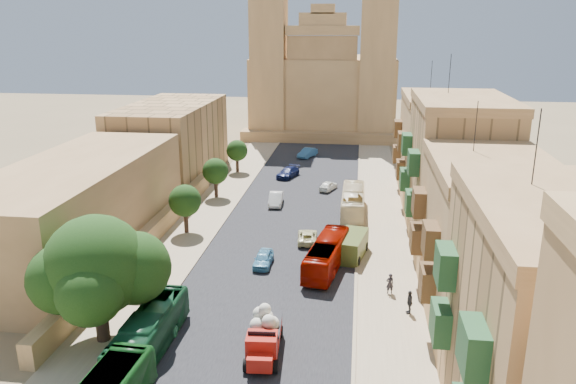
% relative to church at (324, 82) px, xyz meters
% --- Properties ---
extents(road_surface, '(14.00, 140.00, 0.01)m').
position_rel_church_xyz_m(road_surface, '(0.00, -48.61, -9.51)').
color(road_surface, black).
rests_on(road_surface, ground).
extents(sidewalk_east, '(5.00, 140.00, 0.01)m').
position_rel_church_xyz_m(sidewalk_east, '(9.50, -48.61, -9.51)').
color(sidewalk_east, tan).
rests_on(sidewalk_east, ground).
extents(sidewalk_west, '(5.00, 140.00, 0.01)m').
position_rel_church_xyz_m(sidewalk_west, '(-9.50, -48.61, -9.51)').
color(sidewalk_west, tan).
rests_on(sidewalk_west, ground).
extents(kerb_east, '(0.25, 140.00, 0.12)m').
position_rel_church_xyz_m(kerb_east, '(7.00, -48.61, -9.46)').
color(kerb_east, tan).
rests_on(kerb_east, ground).
extents(kerb_west, '(0.25, 140.00, 0.12)m').
position_rel_church_xyz_m(kerb_west, '(-7.00, -48.61, -9.46)').
color(kerb_west, tan).
rests_on(kerb_west, ground).
extents(townhouse_a, '(9.00, 14.00, 16.40)m').
position_rel_church_xyz_m(townhouse_a, '(15.95, -81.61, -3.11)').
color(townhouse_a, tan).
rests_on(townhouse_a, ground).
extents(townhouse_b, '(9.00, 14.00, 14.90)m').
position_rel_church_xyz_m(townhouse_b, '(15.95, -67.61, -3.86)').
color(townhouse_b, '#AE824E').
rests_on(townhouse_b, ground).
extents(townhouse_c, '(9.00, 14.00, 17.40)m').
position_rel_church_xyz_m(townhouse_c, '(15.95, -53.61, -2.61)').
color(townhouse_c, tan).
rests_on(townhouse_c, ground).
extents(townhouse_d, '(9.00, 14.00, 15.90)m').
position_rel_church_xyz_m(townhouse_d, '(15.95, -39.61, -3.36)').
color(townhouse_d, '#AE824E').
rests_on(townhouse_d, ground).
extents(west_wall, '(1.00, 40.00, 1.80)m').
position_rel_church_xyz_m(west_wall, '(-12.50, -58.61, -8.62)').
color(west_wall, '#AE824E').
rests_on(west_wall, ground).
extents(west_building_low, '(10.00, 28.00, 8.40)m').
position_rel_church_xyz_m(west_building_low, '(-18.00, -60.61, -5.32)').
color(west_building_low, '#9A7143').
rests_on(west_building_low, ground).
extents(west_building_mid, '(10.00, 22.00, 10.00)m').
position_rel_church_xyz_m(west_building_mid, '(-18.00, -34.61, -4.52)').
color(west_building_mid, tan).
rests_on(west_building_mid, ground).
extents(church, '(28.00, 22.50, 36.30)m').
position_rel_church_xyz_m(church, '(0.00, 0.00, 0.00)').
color(church, '#AE824E').
rests_on(church, ground).
extents(ficus_tree, '(8.63, 7.94, 8.63)m').
position_rel_church_xyz_m(ficus_tree, '(-9.42, -74.61, -4.42)').
color(ficus_tree, '#332319').
rests_on(ficus_tree, ground).
extents(street_tree_a, '(2.74, 2.74, 4.22)m').
position_rel_church_xyz_m(street_tree_a, '(-10.00, -66.61, -6.70)').
color(street_tree_a, '#332319').
rests_on(street_tree_a, ground).
extents(street_tree_b, '(3.20, 3.20, 4.93)m').
position_rel_church_xyz_m(street_tree_b, '(-10.00, -54.61, -6.22)').
color(street_tree_b, '#332319').
rests_on(street_tree_b, ground).
extents(street_tree_c, '(3.11, 3.11, 4.78)m').
position_rel_church_xyz_m(street_tree_c, '(-10.00, -42.61, -6.32)').
color(street_tree_c, '#332319').
rests_on(street_tree_c, ground).
extents(street_tree_d, '(2.96, 2.96, 4.55)m').
position_rel_church_xyz_m(street_tree_d, '(-10.00, -30.61, -6.48)').
color(street_tree_d, '#332319').
rests_on(street_tree_d, ground).
extents(red_truck, '(2.41, 5.40, 3.08)m').
position_rel_church_xyz_m(red_truck, '(1.32, -74.88, -8.16)').
color(red_truck, '#AF170D').
rests_on(red_truck, ground).
extents(olive_pickup, '(3.08, 5.25, 2.03)m').
position_rel_church_xyz_m(olive_pickup, '(6.50, -58.61, -8.52)').
color(olive_pickup, '#44511E').
rests_on(olive_pickup, ground).
extents(bus_green_north, '(2.40, 9.69, 2.69)m').
position_rel_church_xyz_m(bus_green_north, '(-5.96, -75.59, -8.17)').
color(bus_green_north, '#164E2B').
rests_on(bus_green_north, ground).
extents(bus_red_east, '(3.63, 9.56, 2.60)m').
position_rel_church_xyz_m(bus_red_east, '(4.46, -61.48, -8.21)').
color(bus_red_east, '#9A0D00').
rests_on(bus_red_east, ground).
extents(bus_cream_east, '(2.39, 10.18, 2.83)m').
position_rel_church_xyz_m(bus_cream_east, '(6.43, -47.04, -8.10)').
color(bus_cream_east, '#FFEABA').
rests_on(bus_cream_east, ground).
extents(car_blue_a, '(1.49, 3.67, 1.25)m').
position_rel_church_xyz_m(car_blue_a, '(-1.00, -61.56, -8.89)').
color(car_blue_a, '#4A91B6').
rests_on(car_blue_a, ground).
extents(car_white_a, '(1.74, 4.28, 1.38)m').
position_rel_church_xyz_m(car_white_a, '(-2.45, -44.65, -8.82)').
color(car_white_a, white).
rests_on(car_white_a, ground).
extents(car_cream, '(2.18, 4.13, 1.11)m').
position_rel_church_xyz_m(car_cream, '(2.27, -55.66, -8.96)').
color(car_cream, beige).
rests_on(car_cream, ground).
extents(car_dkblue, '(3.18, 4.94, 1.33)m').
position_rel_church_xyz_m(car_dkblue, '(-2.57, -32.56, -8.85)').
color(car_dkblue, '#0F1741').
rests_on(car_dkblue, ground).
extents(car_white_b, '(2.50, 3.72, 1.18)m').
position_rel_church_xyz_m(car_white_b, '(3.21, -38.03, -8.93)').
color(car_white_b, white).
rests_on(car_white_b, ground).
extents(car_blue_b, '(3.01, 4.56, 1.42)m').
position_rel_church_xyz_m(car_blue_b, '(-1.07, -20.44, -8.80)').
color(car_blue_b, '#346792').
rests_on(car_blue_b, ground).
extents(pedestrian_a, '(0.70, 0.56, 1.67)m').
position_rel_church_xyz_m(pedestrian_a, '(9.59, -65.50, -8.68)').
color(pedestrian_a, black).
rests_on(pedestrian_a, ground).
extents(pedestrian_c, '(0.54, 1.08, 1.77)m').
position_rel_church_xyz_m(pedestrian_c, '(10.85, -68.45, -8.63)').
color(pedestrian_c, '#323336').
rests_on(pedestrian_c, ground).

